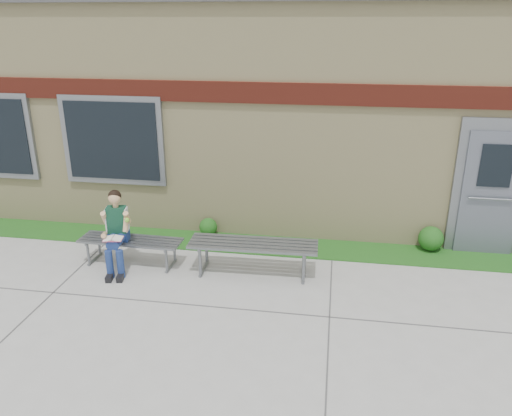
# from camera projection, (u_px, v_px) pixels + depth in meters

# --- Properties ---
(ground) EXTENTS (80.00, 80.00, 0.00)m
(ground) POSITION_uv_depth(u_px,v_px,m) (250.00, 332.00, 6.36)
(ground) COLOR #9E9E99
(ground) RESTS_ON ground
(grass_strip) EXTENTS (16.00, 0.80, 0.02)m
(grass_strip) POSITION_uv_depth(u_px,v_px,m) (275.00, 246.00, 8.76)
(grass_strip) COLOR #165318
(grass_strip) RESTS_ON ground
(school_building) EXTENTS (16.20, 6.22, 4.20)m
(school_building) POSITION_uv_depth(u_px,v_px,m) (295.00, 97.00, 11.15)
(school_building) COLOR beige
(school_building) RESTS_ON ground
(bench_left) EXTENTS (1.67, 0.51, 0.43)m
(bench_left) POSITION_uv_depth(u_px,v_px,m) (131.00, 245.00, 8.03)
(bench_left) COLOR slate
(bench_left) RESTS_ON ground
(bench_right) EXTENTS (2.00, 0.61, 0.52)m
(bench_right) POSITION_uv_depth(u_px,v_px,m) (253.00, 250.00, 7.71)
(bench_right) COLOR slate
(bench_right) RESTS_ON ground
(girl) EXTENTS (0.49, 0.79, 1.28)m
(girl) POSITION_uv_depth(u_px,v_px,m) (116.00, 230.00, 7.76)
(girl) COLOR navy
(girl) RESTS_ON ground
(shrub_mid) EXTENTS (0.32, 0.32, 0.32)m
(shrub_mid) POSITION_uv_depth(u_px,v_px,m) (208.00, 227.00, 9.12)
(shrub_mid) COLOR #165318
(shrub_mid) RESTS_ON grass_strip
(shrub_east) EXTENTS (0.42, 0.42, 0.42)m
(shrub_east) POSITION_uv_depth(u_px,v_px,m) (431.00, 239.00, 8.52)
(shrub_east) COLOR #165318
(shrub_east) RESTS_ON grass_strip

